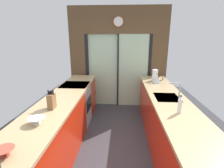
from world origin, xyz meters
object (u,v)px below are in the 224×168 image
object	(u,v)px
mixing_bowl_near	(4,152)
mixing_bowl_far	(37,121)
kettle	(157,79)
knife_block	(52,101)
oven_range	(76,104)
soap_bottle	(180,106)
paper_towel_roll	(155,75)

from	to	relation	value
mixing_bowl_near	mixing_bowl_far	world-z (taller)	mixing_bowl_far
mixing_bowl_far	kettle	world-z (taller)	kettle
knife_block	mixing_bowl_near	bearing A→B (deg)	-90.00
mixing_bowl_near	kettle	size ratio (longest dim) A/B	0.63
oven_range	soap_bottle	world-z (taller)	soap_bottle
knife_block	paper_towel_roll	distance (m)	2.48
mixing_bowl_near	soap_bottle	xyz separation A→B (m)	(1.78, 0.96, 0.07)
soap_bottle	oven_range	bearing A→B (deg)	143.46
mixing_bowl_near	knife_block	size ratio (longest dim) A/B	0.60
mixing_bowl_far	kettle	bearing A→B (deg)	47.90
kettle	oven_range	bearing A→B (deg)	-172.40
mixing_bowl_near	knife_block	distance (m)	1.02
oven_range	mixing_bowl_far	bearing A→B (deg)	-89.39
knife_block	soap_bottle	size ratio (longest dim) A/B	1.13
mixing_bowl_far	soap_bottle	world-z (taller)	soap_bottle
paper_towel_roll	knife_block	bearing A→B (deg)	-135.84
mixing_bowl_far	paper_towel_roll	bearing A→B (deg)	50.78
mixing_bowl_near	mixing_bowl_far	xyz separation A→B (m)	(0.00, 0.56, 0.00)
knife_block	kettle	bearing A→B (deg)	40.45
knife_block	kettle	xyz separation A→B (m)	(1.78, 1.52, -0.01)
knife_block	kettle	distance (m)	2.34
mixing_bowl_near	paper_towel_roll	bearing A→B (deg)	57.04
mixing_bowl_far	soap_bottle	xyz separation A→B (m)	(1.78, 0.40, 0.07)
oven_range	knife_block	size ratio (longest dim) A/B	3.21
soap_bottle	mixing_bowl_far	bearing A→B (deg)	-167.35
oven_range	kettle	world-z (taller)	kettle
soap_bottle	mixing_bowl_near	bearing A→B (deg)	-151.56
kettle	mixing_bowl_far	bearing A→B (deg)	-132.10
oven_range	paper_towel_roll	world-z (taller)	paper_towel_roll
oven_range	knife_block	world-z (taller)	knife_block
mixing_bowl_far	knife_block	bearing A→B (deg)	89.99
mixing_bowl_near	paper_towel_roll	world-z (taller)	paper_towel_roll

